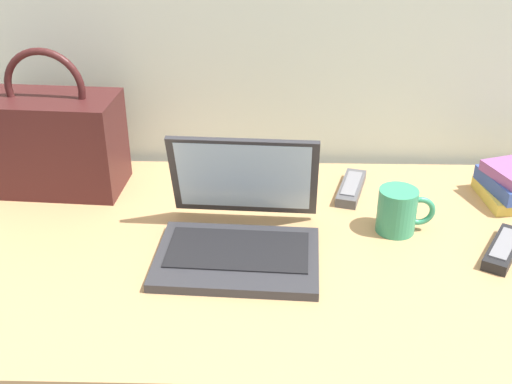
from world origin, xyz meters
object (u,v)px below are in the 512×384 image
(coffee_mug, at_px, (399,210))
(remote_control_far, at_px, (351,188))
(laptop, at_px, (240,229))
(remote_control_near, at_px, (504,248))
(handbag, at_px, (54,141))

(coffee_mug, bearing_deg, remote_control_far, 114.77)
(laptop, relative_size, remote_control_near, 2.00)
(remote_control_far, relative_size, handbag, 0.50)
(remote_control_near, height_order, remote_control_far, same)
(laptop, bearing_deg, remote_control_far, 44.43)
(remote_control_far, height_order, handbag, handbag)
(laptop, xyz_separation_m, remote_control_near, (0.52, -0.01, -0.03))
(coffee_mug, bearing_deg, handbag, 166.69)
(remote_control_far, bearing_deg, remote_control_near, -42.36)
(remote_control_near, bearing_deg, remote_control_far, 137.64)
(laptop, distance_m, remote_control_far, 0.35)
(remote_control_near, bearing_deg, handbag, 164.69)
(laptop, distance_m, remote_control_near, 0.52)
(laptop, bearing_deg, handbag, 149.64)
(laptop, height_order, remote_control_far, laptop)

